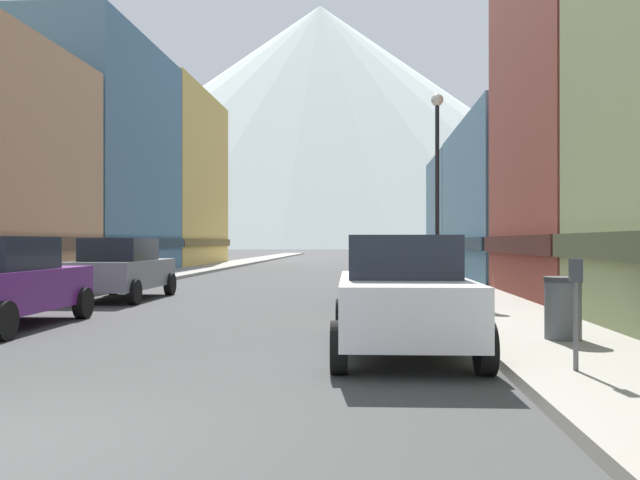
{
  "coord_description": "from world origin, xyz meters",
  "views": [
    {
      "loc": [
        3.25,
        -5.13,
        1.68
      ],
      "look_at": [
        0.19,
        40.04,
        1.79
      ],
      "focal_mm": 37.63,
      "sensor_mm": 36.0,
      "label": 1
    }
  ],
  "objects_px": {
    "car_right_0": "(401,293)",
    "car_right_3": "(376,257)",
    "car_right_2": "(380,262)",
    "car_left_0": "(1,282)",
    "trash_bin_right": "(563,308)",
    "streetlamp_right": "(437,163)",
    "car_left_1": "(122,269)",
    "car_right_1": "(386,271)",
    "parking_meter_near": "(576,298)"
  },
  "relations": [
    {
      "from": "car_right_1",
      "to": "parking_meter_near",
      "type": "height_order",
      "value": "car_right_1"
    },
    {
      "from": "car_left_0",
      "to": "trash_bin_right",
      "type": "xyz_separation_m",
      "value": [
        10.15,
        -1.76,
        -0.26
      ]
    },
    {
      "from": "car_left_1",
      "to": "trash_bin_right",
      "type": "bearing_deg",
      "value": -39.06
    },
    {
      "from": "car_right_0",
      "to": "car_right_1",
      "type": "xyz_separation_m",
      "value": [
        0.0,
        7.67,
        0.0
      ]
    },
    {
      "from": "car_right_0",
      "to": "trash_bin_right",
      "type": "bearing_deg",
      "value": 11.37
    },
    {
      "from": "car_left_1",
      "to": "streetlamp_right",
      "type": "height_order",
      "value": "streetlamp_right"
    },
    {
      "from": "car_right_3",
      "to": "car_left_1",
      "type": "bearing_deg",
      "value": -116.8
    },
    {
      "from": "car_left_0",
      "to": "car_right_0",
      "type": "bearing_deg",
      "value": -16.69
    },
    {
      "from": "car_right_2",
      "to": "trash_bin_right",
      "type": "distance_m",
      "value": 15.23
    },
    {
      "from": "car_left_1",
      "to": "car_right_3",
      "type": "bearing_deg",
      "value": 63.2
    },
    {
      "from": "car_left_0",
      "to": "streetlamp_right",
      "type": "bearing_deg",
      "value": 38.33
    },
    {
      "from": "parking_meter_near",
      "to": "car_right_3",
      "type": "bearing_deg",
      "value": 94.31
    },
    {
      "from": "car_right_1",
      "to": "car_right_3",
      "type": "bearing_deg",
      "value": 90.0
    },
    {
      "from": "car_left_0",
      "to": "car_right_2",
      "type": "distance_m",
      "value": 15.27
    },
    {
      "from": "car_left_0",
      "to": "car_right_3",
      "type": "height_order",
      "value": "same"
    },
    {
      "from": "car_right_3",
      "to": "trash_bin_right",
      "type": "height_order",
      "value": "car_right_3"
    },
    {
      "from": "trash_bin_right",
      "to": "streetlamp_right",
      "type": "distance_m",
      "value": 9.65
    },
    {
      "from": "car_right_2",
      "to": "car_left_1",
      "type": "bearing_deg",
      "value": -138.28
    },
    {
      "from": "car_right_0",
      "to": "streetlamp_right",
      "type": "xyz_separation_m",
      "value": [
        1.55,
        9.51,
        3.09
      ]
    },
    {
      "from": "car_right_2",
      "to": "car_right_3",
      "type": "distance_m",
      "value": 8.26
    },
    {
      "from": "car_right_2",
      "to": "parking_meter_near",
      "type": "relative_size",
      "value": 3.36
    },
    {
      "from": "trash_bin_right",
      "to": "streetlamp_right",
      "type": "height_order",
      "value": "streetlamp_right"
    },
    {
      "from": "car_left_0",
      "to": "car_right_1",
      "type": "bearing_deg",
      "value": 35.36
    },
    {
      "from": "streetlamp_right",
      "to": "parking_meter_near",
      "type": "bearing_deg",
      "value": -88.03
    },
    {
      "from": "car_right_3",
      "to": "streetlamp_right",
      "type": "height_order",
      "value": "streetlamp_right"
    },
    {
      "from": "car_right_0",
      "to": "streetlamp_right",
      "type": "bearing_deg",
      "value": 80.74
    },
    {
      "from": "car_left_1",
      "to": "trash_bin_right",
      "type": "xyz_separation_m",
      "value": [
        10.15,
        -8.24,
        -0.26
      ]
    },
    {
      "from": "car_right_1",
      "to": "streetlamp_right",
      "type": "xyz_separation_m",
      "value": [
        1.55,
        1.84,
        3.09
      ]
    },
    {
      "from": "car_left_1",
      "to": "car_right_3",
      "type": "xyz_separation_m",
      "value": [
        7.6,
        15.04,
        0.0
      ]
    },
    {
      "from": "streetlamp_right",
      "to": "car_right_2",
      "type": "bearing_deg",
      "value": 104.43
    },
    {
      "from": "car_right_1",
      "to": "trash_bin_right",
      "type": "distance_m",
      "value": 7.6
    },
    {
      "from": "car_right_0",
      "to": "car_right_3",
      "type": "relative_size",
      "value": 1.01
    },
    {
      "from": "car_left_0",
      "to": "car_right_0",
      "type": "distance_m",
      "value": 7.93
    },
    {
      "from": "trash_bin_right",
      "to": "streetlamp_right",
      "type": "relative_size",
      "value": 0.17
    },
    {
      "from": "car_right_0",
      "to": "parking_meter_near",
      "type": "relative_size",
      "value": 3.34
    },
    {
      "from": "car_left_1",
      "to": "car_right_1",
      "type": "bearing_deg",
      "value": -8.08
    },
    {
      "from": "car_left_1",
      "to": "streetlamp_right",
      "type": "relative_size",
      "value": 0.75
    },
    {
      "from": "car_right_1",
      "to": "trash_bin_right",
      "type": "relative_size",
      "value": 4.49
    },
    {
      "from": "car_right_0",
      "to": "streetlamp_right",
      "type": "distance_m",
      "value": 10.12
    },
    {
      "from": "parking_meter_near",
      "to": "streetlamp_right",
      "type": "distance_m",
      "value": 11.98
    },
    {
      "from": "car_right_1",
      "to": "parking_meter_near",
      "type": "xyz_separation_m",
      "value": [
        1.95,
        -9.76,
        0.11
      ]
    },
    {
      "from": "car_right_1",
      "to": "car_right_3",
      "type": "height_order",
      "value": "same"
    },
    {
      "from": "car_right_2",
      "to": "car_right_0",
      "type": "bearing_deg",
      "value": -90.01
    },
    {
      "from": "car_left_0",
      "to": "parking_meter_near",
      "type": "relative_size",
      "value": 3.32
    },
    {
      "from": "parking_meter_near",
      "to": "streetlamp_right",
      "type": "relative_size",
      "value": 0.23
    },
    {
      "from": "car_left_1",
      "to": "car_right_2",
      "type": "height_order",
      "value": "same"
    },
    {
      "from": "car_right_2",
      "to": "trash_bin_right",
      "type": "xyz_separation_m",
      "value": [
        2.55,
        -15.01,
        -0.26
      ]
    },
    {
      "from": "car_right_0",
      "to": "car_right_2",
      "type": "distance_m",
      "value": 15.53
    },
    {
      "from": "parking_meter_near",
      "to": "car_right_0",
      "type": "bearing_deg",
      "value": 133.05
    },
    {
      "from": "car_right_0",
      "to": "car_right_3",
      "type": "bearing_deg",
      "value": 90.0
    }
  ]
}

